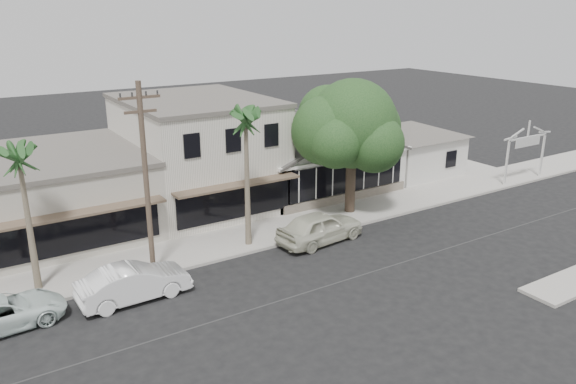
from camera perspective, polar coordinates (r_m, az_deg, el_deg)
ground at (r=27.18m, az=8.79°, el=-7.96°), size 140.00×140.00×0.00m
sidewalk_north at (r=28.79m, az=-12.63°, el=-6.50°), size 90.00×3.50×0.15m
corner_shop at (r=38.49m, az=2.44°, el=4.21°), size 10.40×8.60×5.10m
side_cottage at (r=43.16m, az=12.17°, el=3.82°), size 6.00×6.00×3.00m
arch_sign at (r=42.87m, az=23.15°, el=4.95°), size 4.12×0.12×3.95m
row_building_near at (r=35.43m, az=-9.22°, el=3.82°), size 8.00×10.00×6.50m
row_building_midnear at (r=33.40m, az=-23.38°, el=-0.40°), size 10.00×10.00×4.20m
utility_pole at (r=25.49m, az=-14.24°, el=1.46°), size 1.80×0.24×9.00m
car_0 at (r=29.82m, az=3.28°, el=-3.58°), size 5.14×2.50×1.69m
car_1 at (r=25.00m, az=-15.39°, el=-8.87°), size 4.77×1.78×1.56m
car_2 at (r=24.80m, az=-26.96°, el=-10.88°), size 4.80×2.50×1.29m
shade_tree at (r=33.11m, az=6.22°, el=6.68°), size 7.32×6.62×8.13m
palm_east at (r=27.65m, az=-4.32°, el=7.17°), size 2.84×2.84×7.70m
palm_mid at (r=25.39m, az=-25.67°, el=3.06°), size 2.33×2.33×7.05m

